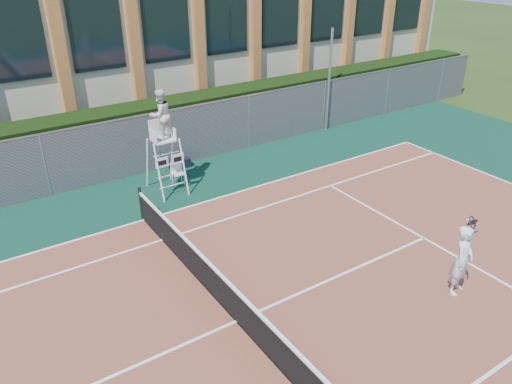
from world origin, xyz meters
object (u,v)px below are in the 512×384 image
steel_pole (329,81)px  plastic_chair (177,170)px  umpire_chair (161,118)px  tennis_player (462,260)px

steel_pole → plastic_chair: size_ratio=5.14×
plastic_chair → umpire_chair: bearing=-156.5°
plastic_chair → tennis_player: bearing=-71.5°
steel_pole → tennis_player: 11.92m
steel_pole → plastic_chair: bearing=-170.0°
steel_pole → umpire_chair: 8.79m
steel_pole → umpire_chair: bearing=-169.2°
tennis_player → umpire_chair: bearing=111.8°
umpire_chair → tennis_player: size_ratio=1.96×
plastic_chair → tennis_player: size_ratio=0.47×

